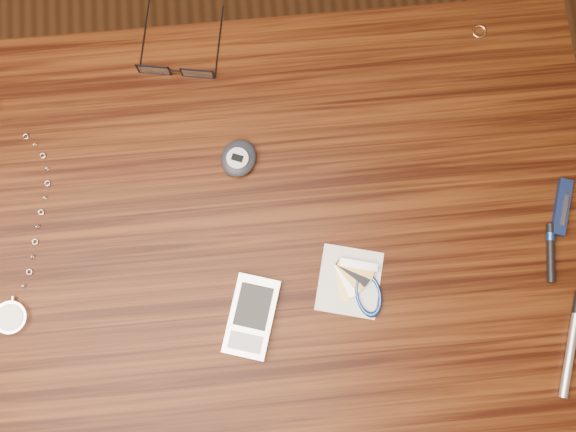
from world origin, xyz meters
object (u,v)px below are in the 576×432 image
desk (254,261)px  notepad_keys (359,286)px  pedometer (239,158)px  silver_pen (573,335)px  pocket_watch (12,311)px  eyeglasses (176,67)px  pocket_knife (562,207)px  pda_phone (252,316)px

desk → notepad_keys: size_ratio=9.01×
pedometer → silver_pen: (0.43, -0.29, -0.00)m
pocket_watch → desk: bearing=9.3°
silver_pen → desk: bearing=160.1°
eyeglasses → pocket_knife: bearing=-25.9°
eyeglasses → pocket_watch: bearing=-126.2°
desk → silver_pen: (0.42, -0.15, 0.11)m
pda_phone → notepad_keys: bearing=10.5°
pedometer → pocket_watch: bearing=-150.0°
eyeglasses → pocket_knife: size_ratio=1.63×
pocket_watch → pocket_knife: 0.77m
eyeglasses → notepad_keys: size_ratio=1.22×
desk → silver_pen: bearing=-19.9°
pocket_watch → pda_phone: pda_phone is taller
pocket_knife → pda_phone: bearing=-165.9°
notepad_keys → pocket_knife: 0.31m
pda_phone → desk: bearing=86.5°
notepad_keys → pocket_knife: size_ratio=1.34×
pedometer → notepad_keys: pedometer is taller
eyeglasses → silver_pen: (0.51, -0.43, -0.01)m
pocket_knife → silver_pen: 0.18m
eyeglasses → desk: bearing=-72.8°
pedometer → silver_pen: 0.52m
eyeglasses → silver_pen: bearing=-40.2°
desk → pocket_watch: size_ratio=3.51×
pda_phone → notepad_keys: 0.15m
desk → notepad_keys: notepad_keys is taller
pocket_knife → silver_pen: same height
pocket_watch → pedometer: 0.37m
silver_pen → pda_phone: bearing=171.5°
eyeglasses → silver_pen: eyeglasses is taller
pocket_watch → pocket_knife: pocket_watch is taller
pda_phone → notepad_keys: pda_phone is taller
eyeglasses → pocket_watch: (-0.24, -0.33, -0.01)m
pocket_knife → pocket_watch: bearing=-174.4°
pocket_watch → pedometer: (0.32, 0.19, 0.00)m
desk → pedometer: pedometer is taller
silver_pen → notepad_keys: bearing=161.8°
eyeglasses → notepad_keys: eyeglasses is taller
eyeglasses → notepad_keys: (0.23, -0.34, -0.01)m
desk → pda_phone: bearing=-93.5°
notepad_keys → pocket_knife: (0.30, 0.08, 0.00)m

